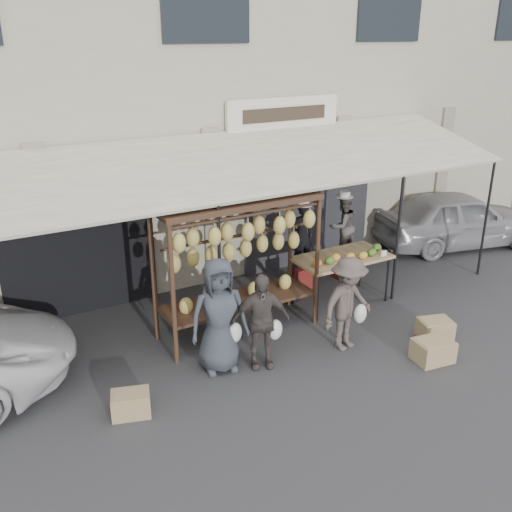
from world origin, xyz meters
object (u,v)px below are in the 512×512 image
(customer_left, at_px, (219,316))
(crate_near_a, at_px, (433,351))
(customer_mid, at_px, (261,321))
(vendor_left, at_px, (302,236))
(crate_far, at_px, (131,404))
(vendor_right, at_px, (343,226))
(sedan, at_px, (458,219))
(banana_rack, at_px, (239,242))
(customer_right, at_px, (348,304))
(produce_table, at_px, (344,258))
(crate_near_b, at_px, (435,329))

(customer_left, bearing_deg, crate_near_a, -14.93)
(customer_mid, bearing_deg, vendor_left, 63.23)
(customer_mid, height_order, crate_far, customer_mid)
(vendor_right, xyz_separation_m, crate_near_a, (-0.75, -3.21, -0.90))
(sedan, bearing_deg, banana_rack, 114.00)
(vendor_left, distance_m, customer_left, 3.06)
(banana_rack, bearing_deg, customer_right, -46.19)
(crate_far, bearing_deg, banana_rack, 28.20)
(crate_near_a, relative_size, sedan, 0.15)
(produce_table, distance_m, crate_near_a, 2.33)
(vendor_right, height_order, customer_left, customer_left)
(produce_table, relative_size, crate_far, 3.49)
(customer_right, bearing_deg, crate_near_a, -56.15)
(produce_table, distance_m, crate_near_b, 1.95)
(customer_left, xyz_separation_m, crate_near_b, (3.39, -0.90, -0.71))
(vendor_left, relative_size, customer_right, 0.83)
(customer_mid, bearing_deg, crate_far, -155.70)
(vendor_right, bearing_deg, vendor_left, 3.63)
(produce_table, height_order, customer_right, customer_right)
(banana_rack, relative_size, crate_near_a, 4.69)
(vendor_left, distance_m, vendor_right, 1.06)
(crate_near_b, bearing_deg, customer_left, 165.09)
(customer_mid, relative_size, crate_far, 2.98)
(vendor_right, relative_size, crate_near_a, 2.25)
(customer_left, bearing_deg, vendor_left, 44.59)
(vendor_left, xyz_separation_m, crate_near_a, (0.30, -3.07, -0.92))
(customer_left, distance_m, customer_mid, 0.61)
(customer_left, height_order, crate_near_a, customer_left)
(banana_rack, height_order, customer_right, banana_rack)
(customer_left, distance_m, crate_far, 1.68)
(produce_table, relative_size, customer_left, 0.99)
(banana_rack, bearing_deg, crate_near_b, -33.07)
(produce_table, xyz_separation_m, crate_near_b, (0.54, -1.73, -0.72))
(customer_left, bearing_deg, crate_near_b, -3.88)
(customer_right, bearing_deg, customer_mid, 161.90)
(vendor_right, xyz_separation_m, crate_far, (-5.06, -2.21, -0.92))
(vendor_left, height_order, customer_right, vendor_left)
(produce_table, xyz_separation_m, vendor_right, (0.74, 0.99, 0.19))
(customer_mid, xyz_separation_m, customer_right, (1.40, -0.22, 0.02))
(banana_rack, relative_size, vendor_right, 2.09)
(banana_rack, distance_m, produce_table, 2.21)
(crate_far, bearing_deg, vendor_left, 27.31)
(banana_rack, height_order, vendor_right, banana_rack)
(banana_rack, height_order, vendor_left, banana_rack)
(crate_near_b, bearing_deg, sedan, 38.35)
(banana_rack, bearing_deg, customer_mid, -101.41)
(customer_mid, distance_m, crate_far, 2.11)
(produce_table, bearing_deg, customer_left, -163.74)
(crate_far, bearing_deg, produce_table, 15.73)
(crate_near_b, bearing_deg, customer_mid, 166.38)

